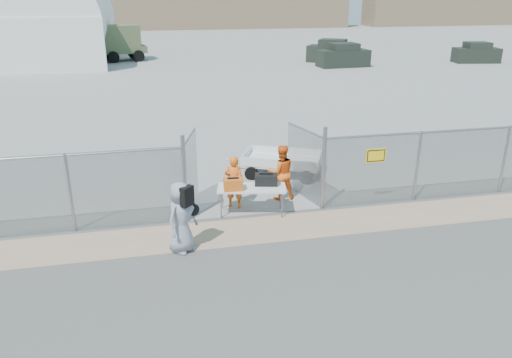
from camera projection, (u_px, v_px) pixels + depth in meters
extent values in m
plane|color=#4C4B4B|center=(273.00, 247.00, 12.65)|extent=(160.00, 160.00, 0.00)
cube|color=gray|center=(173.00, 54.00, 51.02)|extent=(160.00, 80.00, 0.01)
cube|color=tan|center=(264.00, 229.00, 13.56)|extent=(44.00, 1.60, 0.01)
cube|color=orange|center=(233.00, 184.00, 14.01)|extent=(0.55, 0.39, 0.33)
cube|color=black|center=(266.00, 180.00, 14.38)|extent=(0.72, 0.53, 0.31)
imported|color=orange|center=(234.00, 182.00, 14.71)|extent=(0.69, 0.57, 1.61)
imported|color=orange|center=(281.00, 172.00, 15.28)|extent=(0.85, 0.66, 1.74)
imported|color=gray|center=(181.00, 217.00, 12.15)|extent=(1.04, 1.03, 1.82)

